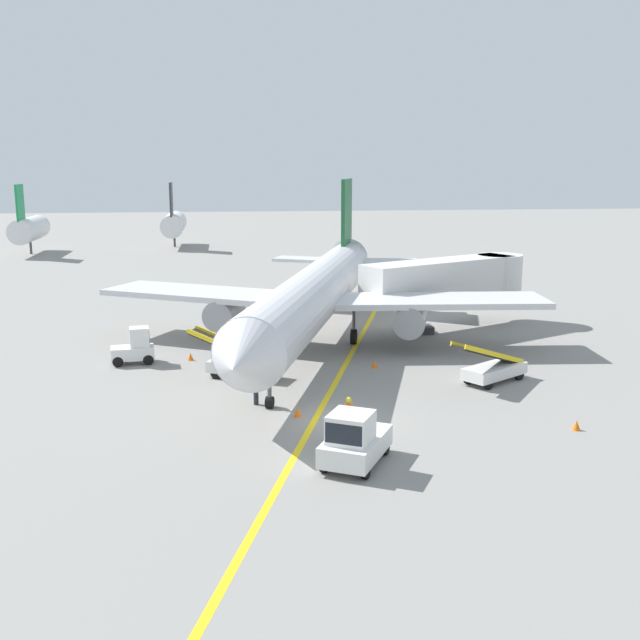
# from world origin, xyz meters

# --- Properties ---
(ground_plane) EXTENTS (300.00, 300.00, 0.00)m
(ground_plane) POSITION_xyz_m (0.00, 0.00, 0.00)
(ground_plane) COLOR gray
(taxi_line_yellow) EXTENTS (23.81, 76.55, 0.01)m
(taxi_line_yellow) POSITION_xyz_m (0.50, 5.00, 0.00)
(taxi_line_yellow) COLOR yellow
(taxi_line_yellow) RESTS_ON ground
(airliner) EXTENTS (27.74, 34.58, 10.10)m
(airliner) POSITION_xyz_m (0.66, 13.69, 3.42)
(airliner) COLOR silver
(airliner) RESTS_ON ground
(jet_bridge) EXTENTS (12.65, 7.97, 4.85)m
(jet_bridge) POSITION_xyz_m (10.91, 18.35, 3.54)
(jet_bridge) COLOR silver
(jet_bridge) RESTS_ON ground
(pushback_tug) EXTENTS (3.38, 4.07, 2.20)m
(pushback_tug) POSITION_xyz_m (-0.09, -5.12, 0.99)
(pushback_tug) COLOR silver
(pushback_tug) RESTS_ON ground
(baggage_tug_near_wing) EXTENTS (2.56, 1.63, 2.10)m
(baggage_tug_near_wing) POSITION_xyz_m (-10.05, 11.25, 0.93)
(baggage_tug_near_wing) COLOR silver
(baggage_tug_near_wing) RESTS_ON ground
(belt_loader_forward_hold) EXTENTS (5.05, 3.28, 2.59)m
(belt_loader_forward_hold) POSITION_xyz_m (-4.06, 7.53, 0.78)
(belt_loader_forward_hold) COLOR silver
(belt_loader_forward_hold) RESTS_ON ground
(belt_loader_aft_hold) EXTENTS (4.86, 3.80, 2.59)m
(belt_loader_aft_hold) POSITION_xyz_m (9.00, 5.01, 0.78)
(belt_loader_aft_hold) COLOR silver
(belt_loader_aft_hold) RESTS_ON ground
(ground_crew_marshaller) EXTENTS (0.36, 0.24, 1.70)m
(ground_crew_marshaller) POSITION_xyz_m (0.20, -1.96, 0.91)
(ground_crew_marshaller) COLOR #26262D
(ground_crew_marshaller) RESTS_ON ground
(ground_crew_wing_walker) EXTENTS (0.36, 0.24, 1.70)m
(ground_crew_wing_walker) POSITION_xyz_m (-3.49, 2.78, 0.91)
(ground_crew_wing_walker) COLOR #26262D
(ground_crew_wing_walker) RESTS_ON ground
(safety_cone_nose_left) EXTENTS (0.36, 0.36, 0.44)m
(safety_cone_nose_left) POSITION_xyz_m (-1.08, 18.78, 0.22)
(safety_cone_nose_left) COLOR orange
(safety_cone_nose_left) RESTS_ON ground
(safety_cone_nose_right) EXTENTS (0.36, 0.36, 0.44)m
(safety_cone_nose_right) POSITION_xyz_m (10.09, -2.48, 0.22)
(safety_cone_nose_right) COLOR orange
(safety_cone_nose_right) RESTS_ON ground
(safety_cone_wingtip_left) EXTENTS (0.36, 0.36, 0.44)m
(safety_cone_wingtip_left) POSITION_xyz_m (-1.68, 0.77, 0.22)
(safety_cone_wingtip_left) COLOR orange
(safety_cone_wingtip_left) RESTS_ON ground
(safety_cone_wingtip_right) EXTENTS (0.36, 0.36, 0.44)m
(safety_cone_wingtip_right) POSITION_xyz_m (3.38, 8.56, 0.22)
(safety_cone_wingtip_right) COLOR orange
(safety_cone_wingtip_right) RESTS_ON ground
(safety_cone_tail_area) EXTENTS (0.36, 0.36, 0.44)m
(safety_cone_tail_area) POSITION_xyz_m (-6.96, 11.58, 0.22)
(safety_cone_tail_area) COLOR orange
(safety_cone_tail_area) RESTS_ON ground
(distant_aircraft_far_left) EXTENTS (3.00, 10.10, 8.80)m
(distant_aircraft_far_left) POSITION_xyz_m (-29.22, 67.42, 3.22)
(distant_aircraft_far_left) COLOR silver
(distant_aircraft_far_left) RESTS_ON ground
(distant_aircraft_mid_left) EXTENTS (3.00, 10.10, 8.80)m
(distant_aircraft_mid_left) POSITION_xyz_m (-11.70, 73.63, 3.22)
(distant_aircraft_mid_left) COLOR silver
(distant_aircraft_mid_left) RESTS_ON ground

